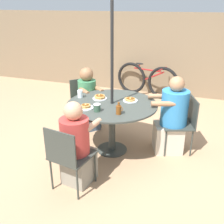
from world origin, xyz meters
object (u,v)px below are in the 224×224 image
object	(u,v)px
patio_chair_south	(68,155)
diner_east	(88,101)
drinking_glass_a	(80,94)
diner_north	(172,119)
pancake_plate_b	(130,100)
coffee_cup	(97,108)
pancake_plate_c	(86,107)
patio_table	(112,111)
syrup_bottle	(119,110)
pancake_plate_a	(100,97)
diner_south	(77,147)
bicycle	(147,80)
patio_chair_east	(84,99)
patio_chair_north	(183,121)

from	to	relation	value
patio_chair_south	diner_east	bearing A→B (deg)	115.89
drinking_glass_a	diner_north	bearing A→B (deg)	9.37
pancake_plate_b	coffee_cup	size ratio (longest dim) A/B	2.09
drinking_glass_a	pancake_plate_c	bearing A→B (deg)	-54.74
patio_table	syrup_bottle	distance (m)	0.43
pancake_plate_a	drinking_glass_a	world-z (taller)	drinking_glass_a
patio_chair_south	pancake_plate_a	world-z (taller)	patio_chair_south
diner_south	bicycle	bearing A→B (deg)	98.04
pancake_plate_b	pancake_plate_c	world-z (taller)	pancake_plate_c
patio_chair_south	drinking_glass_a	xyz separation A→B (m)	(-0.37, 1.10, 0.34)
diner_east	pancake_plate_c	distance (m)	1.00
pancake_plate_a	drinking_glass_a	size ratio (longest dim) A/B	1.84
coffee_cup	patio_chair_east	bearing A→B (deg)	123.46
diner_north	patio_chair_east	size ratio (longest dim) A/B	1.38
patio_chair_south	patio_chair_east	bearing A→B (deg)	118.65
patio_table	pancake_plate_a	xyz separation A→B (m)	(-0.23, 0.11, 0.14)
diner_south	syrup_bottle	bearing A→B (deg)	65.44
diner_east	coffee_cup	world-z (taller)	diner_east
patio_chair_south	pancake_plate_b	size ratio (longest dim) A/B	3.96
patio_chair_north	diner_north	world-z (taller)	diner_north
pancake_plate_a	coffee_cup	distance (m)	0.48
diner_south	pancake_plate_b	size ratio (longest dim) A/B	5.12
diner_south	pancake_plate_b	bearing A→B (deg)	80.21
patio_chair_north	pancake_plate_b	bearing A→B (deg)	83.22
bicycle	patio_chair_south	bearing A→B (deg)	-78.10
patio_table	patio_chair_east	bearing A→B (deg)	137.94
diner_north	bicycle	bearing A→B (deg)	0.79
patio_chair_north	bicycle	world-z (taller)	patio_chair_north
patio_chair_north	diner_east	size ratio (longest dim) A/B	0.76
patio_chair_north	patio_chair_east	size ratio (longest dim) A/B	1.00
patio_chair_south	syrup_bottle	size ratio (longest dim) A/B	5.14
pancake_plate_c	coffee_cup	xyz separation A→B (m)	(0.19, -0.05, 0.03)
diner_south	pancake_plate_b	world-z (taller)	diner_south
diner_north	bicycle	xyz separation A→B (m)	(-0.88, 2.34, -0.13)
diner_east	pancake_plate_a	size ratio (longest dim) A/B	5.18
pancake_plate_c	patio_chair_north	bearing A→B (deg)	27.34
patio_chair_south	pancake_plate_a	distance (m)	1.19
diner_north	syrup_bottle	world-z (taller)	diner_north
diner_north	coffee_cup	distance (m)	1.15
diner_south	pancake_plate_a	bearing A→B (deg)	104.75
patio_table	patio_chair_south	xyz separation A→B (m)	(-0.17, -1.03, -0.16)
diner_south	bicycle	world-z (taller)	diner_south
diner_north	syrup_bottle	distance (m)	0.93
syrup_bottle	drinking_glass_a	xyz separation A→B (m)	(-0.75, 0.41, -0.01)
patio_chair_north	patio_chair_east	distance (m)	1.79
patio_chair_north	diner_south	size ratio (longest dim) A/B	0.77
pancake_plate_c	pancake_plate_b	bearing A→B (deg)	43.82
pancake_plate_c	coffee_cup	distance (m)	0.20
pancake_plate_a	pancake_plate_c	size ratio (longest dim) A/B	1.00
diner_north	pancake_plate_a	world-z (taller)	diner_north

